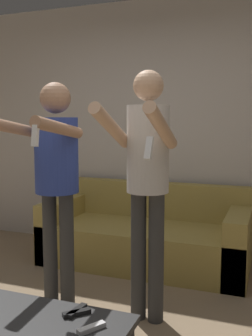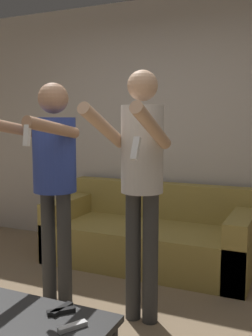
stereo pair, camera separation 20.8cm
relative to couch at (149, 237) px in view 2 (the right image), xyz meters
name	(u,v)px [view 2 (the right image)]	position (x,y,z in m)	size (l,w,h in m)	color
wall_back	(166,128)	(0.00, 0.47, 1.09)	(6.40, 0.06, 2.70)	beige
couch	(149,237)	(0.00, 0.00, 0.00)	(2.00, 0.88, 0.77)	#AD9347
person_standing_left	(53,167)	(-0.36, -1.11, 0.81)	(0.45, 0.74, 1.71)	#383838
person_standing_right	(141,170)	(0.36, -1.12, 0.83)	(0.41, 0.69, 1.76)	#383838
coffee_table	(21,325)	(0.06, -2.04, 0.10)	(0.97, 0.48, 0.41)	#2D2D2D
remote_near	(73,327)	(0.37, -2.03, 0.16)	(0.11, 0.15, 0.02)	white
remote_mid	(61,311)	(0.23, -1.92, 0.16)	(0.13, 0.13, 0.02)	black
remote_far	(62,309)	(0.22, -1.90, 0.16)	(0.05, 0.15, 0.02)	black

